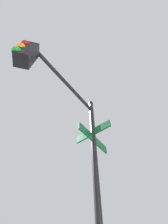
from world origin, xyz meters
name	(u,v)px	position (x,y,z in m)	size (l,w,h in m)	color
traffic_signal_near	(63,110)	(-5.79, -6.76, 3.52)	(2.34, 1.99, 5.02)	black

